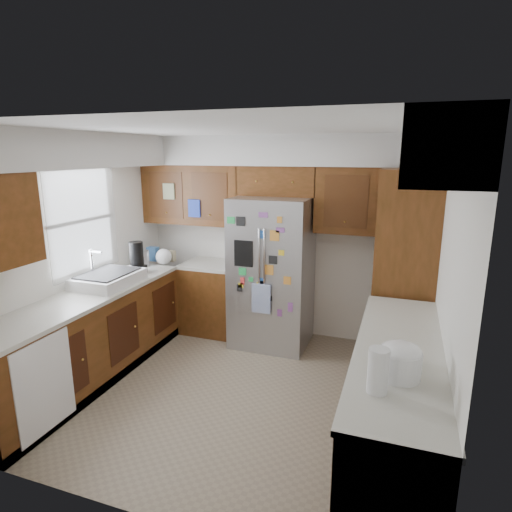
# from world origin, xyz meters

# --- Properties ---
(floor) EXTENTS (3.60, 3.60, 0.00)m
(floor) POSITION_xyz_m (0.00, 0.00, 0.00)
(floor) COLOR gray
(floor) RESTS_ON ground
(room_shell) EXTENTS (3.64, 3.24, 2.52)m
(room_shell) POSITION_xyz_m (-0.11, 0.36, 1.82)
(room_shell) COLOR white
(room_shell) RESTS_ON ground
(left_counter_run) EXTENTS (1.36, 3.20, 0.92)m
(left_counter_run) POSITION_xyz_m (-1.36, 0.03, 0.43)
(left_counter_run) COLOR #45290D
(left_counter_run) RESTS_ON ground
(right_counter_run) EXTENTS (0.63, 2.25, 0.92)m
(right_counter_run) POSITION_xyz_m (1.50, -0.47, 0.42)
(right_counter_run) COLOR #45290D
(right_counter_run) RESTS_ON ground
(pantry) EXTENTS (0.60, 0.90, 2.15)m
(pantry) POSITION_xyz_m (1.50, 1.15, 1.07)
(pantry) COLOR #45290D
(pantry) RESTS_ON ground
(fridge) EXTENTS (0.90, 0.79, 1.80)m
(fridge) POSITION_xyz_m (-0.00, 1.20, 0.90)
(fridge) COLOR #9A9A9F
(fridge) RESTS_ON ground
(bridge_cabinet) EXTENTS (0.96, 0.34, 0.35)m
(bridge_cabinet) POSITION_xyz_m (0.00, 1.43, 1.98)
(bridge_cabinet) COLOR #45290D
(bridge_cabinet) RESTS_ON fridge
(fridge_top_items) EXTENTS (0.74, 0.32, 0.31)m
(fridge_top_items) POSITION_xyz_m (-0.01, 1.41, 2.29)
(fridge_top_items) COLOR blue
(fridge_top_items) RESTS_ON bridge_cabinet
(sink_assembly) EXTENTS (0.52, 0.70, 0.37)m
(sink_assembly) POSITION_xyz_m (-1.50, 0.10, 0.99)
(sink_assembly) COLOR white
(sink_assembly) RESTS_ON left_counter_run
(left_counter_clutter) EXTENTS (0.41, 0.82, 0.38)m
(left_counter_clutter) POSITION_xyz_m (-1.46, 0.84, 1.05)
(left_counter_clutter) COLOR black
(left_counter_clutter) RESTS_ON left_counter_run
(rice_cooker) EXTENTS (0.28, 0.27, 0.23)m
(rice_cooker) POSITION_xyz_m (1.50, -0.92, 1.04)
(rice_cooker) COLOR white
(rice_cooker) RESTS_ON right_counter_run
(paper_towel) EXTENTS (0.12, 0.12, 0.28)m
(paper_towel) POSITION_xyz_m (1.38, -1.15, 1.06)
(paper_towel) COLOR white
(paper_towel) RESTS_ON right_counter_run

